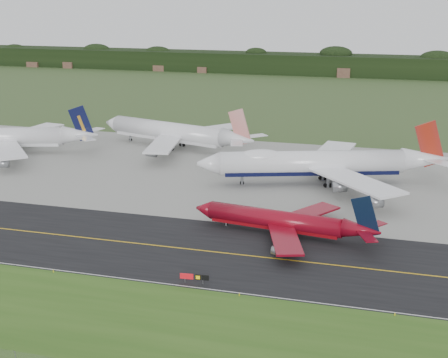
% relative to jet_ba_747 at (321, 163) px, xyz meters
% --- Properties ---
extents(ground, '(600.00, 600.00, 0.00)m').
position_rel_jet_ba_747_xyz_m(ground, '(-11.48, -46.58, -5.71)').
color(ground, '#364C23').
rests_on(ground, ground).
extents(grass_verge, '(400.00, 30.00, 0.01)m').
position_rel_jet_ba_747_xyz_m(grass_verge, '(-11.48, -81.58, -5.70)').
color(grass_verge, '#2E5819').
rests_on(grass_verge, ground).
extents(taxiway, '(400.00, 32.00, 0.02)m').
position_rel_jet_ba_747_xyz_m(taxiway, '(-11.48, -50.58, -5.70)').
color(taxiway, black).
rests_on(taxiway, ground).
extents(apron, '(400.00, 78.00, 0.01)m').
position_rel_jet_ba_747_xyz_m(apron, '(-11.48, 4.42, -5.70)').
color(apron, gray).
rests_on(apron, ground).
extents(taxiway_centreline, '(400.00, 0.40, 0.00)m').
position_rel_jet_ba_747_xyz_m(taxiway_centreline, '(-11.48, -50.58, -5.68)').
color(taxiway_centreline, gold).
rests_on(taxiway_centreline, taxiway).
extents(taxiway_edge_line, '(400.00, 0.25, 0.00)m').
position_rel_jet_ba_747_xyz_m(taxiway_edge_line, '(-11.48, -66.08, -5.68)').
color(taxiway_edge_line, silver).
rests_on(taxiway_edge_line, taxiway).
extents(horizon_treeline, '(700.00, 25.00, 12.00)m').
position_rel_jet_ba_747_xyz_m(horizon_treeline, '(-11.48, 227.18, -0.24)').
color(horizon_treeline, black).
rests_on(horizon_treeline, ground).
extents(jet_ba_747, '(65.05, 52.53, 16.77)m').
position_rel_jet_ba_747_xyz_m(jet_ba_747, '(0.00, 0.00, 0.00)').
color(jet_ba_747, white).
rests_on(jet_ba_747, ground).
extents(jet_red_737, '(40.01, 32.35, 10.81)m').
position_rel_jet_ba_747_xyz_m(jet_red_737, '(-2.75, -38.14, -2.72)').
color(jet_red_737, maroon).
rests_on(jet_red_737, ground).
extents(jet_navy_gold, '(57.17, 48.66, 15.01)m').
position_rel_jet_ba_747_xyz_m(jet_navy_gold, '(-98.76, 7.14, -0.77)').
color(jet_navy_gold, white).
rests_on(jet_navy_gold, ground).
extents(jet_star_tail, '(57.11, 46.67, 15.31)m').
position_rel_jet_ba_747_xyz_m(jet_star_tail, '(-49.67, 26.84, -0.60)').
color(jet_star_tail, white).
rests_on(jet_star_tail, ground).
extents(taxiway_sign, '(5.10, 0.62, 1.70)m').
position_rel_jet_ba_747_xyz_m(taxiway_sign, '(-13.85, -64.57, -4.51)').
color(taxiway_sign, slate).
rests_on(taxiway_sign, ground).
extents(edge_marker_left, '(0.16, 0.16, 0.50)m').
position_rel_jet_ba_747_xyz_m(edge_marker_left, '(-39.75, -67.08, -5.46)').
color(edge_marker_left, yellow).
rests_on(edge_marker_left, ground).
extents(edge_marker_center, '(0.16, 0.16, 0.50)m').
position_rel_jet_ba_747_xyz_m(edge_marker_center, '(-5.18, -67.08, -5.46)').
color(edge_marker_center, yellow).
rests_on(edge_marker_center, ground).
extents(edge_marker_right, '(0.16, 0.16, 0.50)m').
position_rel_jet_ba_747_xyz_m(edge_marker_right, '(19.84, -67.08, -5.46)').
color(edge_marker_right, yellow).
rests_on(edge_marker_right, ground).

